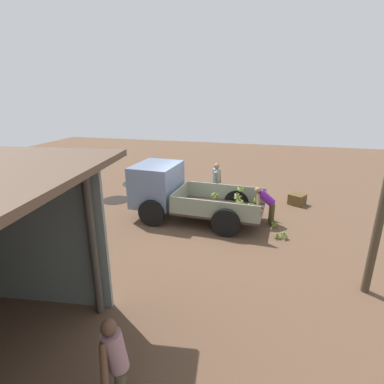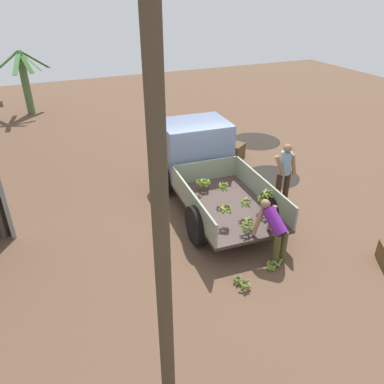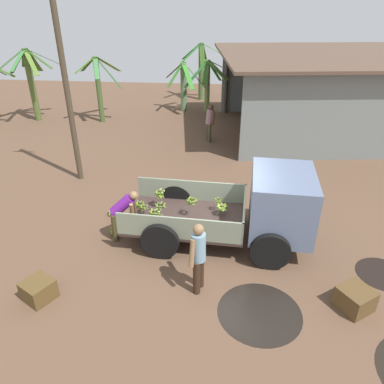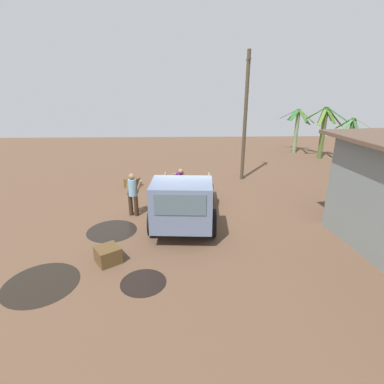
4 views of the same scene
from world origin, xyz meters
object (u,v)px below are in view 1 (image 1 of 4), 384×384
Objects in this scene: cargo_truck at (169,189)px; wooden_crate_1 at (147,189)px; person_worker_loading at (266,203)px; wooden_crate_0 at (297,199)px; banana_bunch_on_ground_2 at (277,236)px; banana_bunch_on_ground_0 at (284,235)px; person_bystander_near_shed at (116,362)px; banana_bunch_on_ground_1 at (273,222)px; banana_bunch_on_ground_3 at (274,224)px; person_foreground_visitor at (216,181)px.

cargo_truck is 7.62× the size of wooden_crate_1.
person_worker_loading is 2.36× the size of wooden_crate_0.
wooden_crate_0 is at bearing -103.65° from banana_bunch_on_ground_2.
banana_bunch_on_ground_0 is at bearing -166.52° from banana_bunch_on_ground_2.
person_worker_loading is 2.74m from wooden_crate_0.
person_bystander_near_shed is 8.26× the size of banana_bunch_on_ground_2.
banana_bunch_on_ground_3 is (-0.06, 0.17, -0.02)m from banana_bunch_on_ground_1.
banana_bunch_on_ground_3 reaches higher than banana_bunch_on_ground_2.
cargo_truck is at bearing 130.34° from wooden_crate_1.
person_foreground_visitor is at bearing -48.57° from banana_bunch_on_ground_2.
cargo_truck is at bearing -9.85° from person_worker_loading.
cargo_truck is at bearing -12.03° from banana_bunch_on_ground_0.
wooden_crate_1 is (1.85, -2.18, -0.82)m from cargo_truck.
person_foreground_visitor is 3.11m from banana_bunch_on_ground_1.
person_worker_loading reaches higher than banana_bunch_on_ground_0.
cargo_truck is 2.98m from wooden_crate_1.
person_bystander_near_shed is at bearing 63.18° from person_worker_loading.
wooden_crate_1 is at bearing -20.06° from banana_bunch_on_ground_1.
banana_bunch_on_ground_0 is 1.36× the size of banana_bunch_on_ground_2.
banana_bunch_on_ground_2 is 0.31× the size of wooden_crate_1.
wooden_crate_0 is (-3.15, -9.72, -0.68)m from person_bystander_near_shed.
wooden_crate_1 is at bearing -32.95° from person_worker_loading.
person_foreground_visitor is 8.73× the size of banana_bunch_on_ground_2.
banana_bunch_on_ground_2 is (-3.96, 0.94, -0.96)m from cargo_truck.
banana_bunch_on_ground_1 is at bearing 67.74° from wooden_crate_0.
person_worker_loading reaches higher than wooden_crate_1.
banana_bunch_on_ground_1 is at bearing -21.43° from person_foreground_visitor.
person_foreground_visitor is 3.92m from banana_bunch_on_ground_2.
banana_bunch_on_ground_3 is at bearing -133.64° from person_bystander_near_shed.
person_foreground_visitor is 2.94× the size of wooden_crate_0.
banana_bunch_on_ground_3 is (-2.44, 1.98, -0.84)m from person_foreground_visitor.
banana_bunch_on_ground_0 is at bearing 79.59° from wooden_crate_0.
banana_bunch_on_ground_1 is 1.33× the size of banana_bunch_on_ground_2.
banana_bunch_on_ground_2 is at bearing 98.47° from person_worker_loading.
wooden_crate_1 reaches higher than banana_bunch_on_ground_2.
banana_bunch_on_ground_0 reaches higher than banana_bunch_on_ground_3.
wooden_crate_0 reaches higher than banana_bunch_on_ground_1.
banana_bunch_on_ground_0 is 1.05× the size of banana_bunch_on_ground_3.
wooden_crate_1 is (5.73, -2.24, 0.14)m from banana_bunch_on_ground_3.
banana_bunch_on_ground_0 reaches higher than banana_bunch_on_ground_1.
wooden_crate_1 is at bearing -95.88° from person_bystander_near_shed.
banana_bunch_on_ground_0 is (-0.63, 1.04, -0.68)m from person_worker_loading.
person_foreground_visitor is at bearing -38.99° from banana_bunch_on_ground_3.
banana_bunch_on_ground_2 is at bearing 76.35° from wooden_crate_0.
cargo_truck is 5.48m from wooden_crate_0.
banana_bunch_on_ground_1 is at bearing -70.36° from banana_bunch_on_ground_3.
person_worker_loading is 5.15× the size of banana_bunch_on_ground_0.
cargo_truck is 3.93m from banana_bunch_on_ground_1.
person_bystander_near_shed reaches higher than banana_bunch_on_ground_2.
banana_bunch_on_ground_1 is 0.45× the size of wooden_crate_0.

